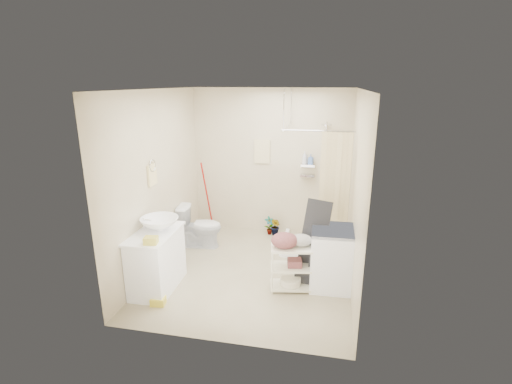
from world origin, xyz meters
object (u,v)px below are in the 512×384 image
toilet (200,226)px  washing_machine (332,258)px  vanity (157,260)px  laundry_rack (291,264)px

toilet → washing_machine: size_ratio=0.87×
vanity → laundry_rack: vanity is taller
washing_machine → laundry_rack: washing_machine is taller
toilet → laundry_rack: bearing=-128.1°
vanity → washing_machine: washing_machine is taller
vanity → laundry_rack: (1.77, 0.32, -0.03)m
toilet → laundry_rack: 1.96m
vanity → toilet: bearing=83.8°
toilet → washing_machine: (2.18, -0.86, 0.06)m
washing_machine → laundry_rack: (-0.53, -0.20, -0.05)m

